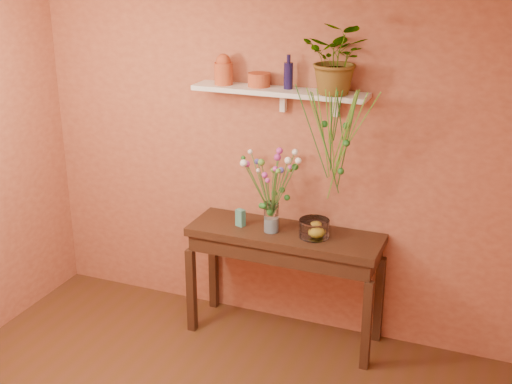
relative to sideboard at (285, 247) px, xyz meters
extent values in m
cube|color=#B96A4A|center=(-0.16, 0.26, 0.59)|extent=(4.00, 0.04, 2.70)
cube|color=#3C2314|center=(0.00, 0.00, 0.10)|extent=(1.47, 0.47, 0.06)
cube|color=#3C2314|center=(0.00, 0.00, 0.00)|extent=(1.41, 0.43, 0.13)
cube|color=#3C2314|center=(-0.70, -0.20, -0.41)|extent=(0.06, 0.06, 0.70)
cube|color=#3C2314|center=(0.70, -0.20, -0.41)|extent=(0.06, 0.06, 0.70)
cube|color=#3C2314|center=(-0.70, 0.20, -0.41)|extent=(0.06, 0.06, 0.70)
cube|color=#3C2314|center=(0.70, 0.20, -0.41)|extent=(0.06, 0.06, 0.70)
cube|color=white|center=(-0.11, 0.13, 1.16)|extent=(1.30, 0.24, 0.04)
cube|color=white|center=(-0.11, 0.22, 1.07)|extent=(0.04, 0.05, 0.15)
cube|color=white|center=(0.29, 0.22, 1.07)|extent=(0.04, 0.05, 0.15)
cylinder|color=#BC3B20|center=(-0.54, 0.12, 1.26)|extent=(0.14, 0.14, 0.16)
sphere|color=#BC3B20|center=(-0.54, 0.12, 1.35)|extent=(0.11, 0.11, 0.11)
cylinder|color=#BC3B20|center=(-0.27, 0.15, 1.23)|extent=(0.18, 0.18, 0.10)
cylinder|color=#17113C|center=(-0.05, 0.15, 1.27)|extent=(0.08, 0.08, 0.19)
cylinder|color=#17113C|center=(-0.05, 0.15, 1.39)|extent=(0.03, 0.03, 0.06)
imported|color=#216221|center=(0.33, 0.10, 1.42)|extent=(0.47, 0.41, 0.50)
cylinder|color=#216221|center=(0.37, -0.15, 0.95)|extent=(0.10, 0.37, 0.62)
cylinder|color=#58A12B|center=(0.32, -0.06, 0.97)|extent=(0.03, 0.14, 0.57)
cylinder|color=#58A12B|center=(0.36, -0.10, 0.92)|extent=(0.01, 0.23, 0.67)
cylinder|color=#216221|center=(0.45, -0.04, 0.89)|extent=(0.16, 0.18, 0.74)
cylinder|color=#58A12B|center=(0.47, -0.01, 1.06)|extent=(0.11, 0.11, 0.39)
cylinder|color=#58A12B|center=(0.42, -0.05, 0.85)|extent=(0.20, 0.08, 0.82)
cylinder|color=#216221|center=(0.38, -0.05, 1.06)|extent=(0.10, 0.17, 0.40)
cylinder|color=#58A12B|center=(0.28, -0.13, 1.01)|extent=(0.05, 0.28, 0.50)
cylinder|color=#58A12B|center=(0.35, -0.05, 1.05)|extent=(0.09, 0.14, 0.41)
cylinder|color=#216221|center=(0.37, -0.09, 1.05)|extent=(0.08, 0.18, 0.41)
cylinder|color=#58A12B|center=(0.28, -0.06, 0.92)|extent=(0.19, 0.16, 0.68)
cylinder|color=#58A12B|center=(0.47, -0.07, 0.90)|extent=(0.27, 0.15, 0.71)
cylinder|color=#216221|center=(0.32, -0.11, 0.87)|extent=(0.16, 0.26, 0.78)
cylinder|color=#58A12B|center=(0.45, -0.08, 0.92)|extent=(0.20, 0.26, 0.68)
cylinder|color=#58A12B|center=(0.52, -0.06, 0.99)|extent=(0.30, 0.07, 0.54)
cylinder|color=#216221|center=(0.39, -0.05, 1.08)|extent=(0.06, 0.03, 0.36)
cylinder|color=#58A12B|center=(0.28, -0.05, 0.93)|extent=(0.07, 0.16, 0.66)
cylinder|color=#58A12B|center=(0.44, -0.09, 0.98)|extent=(0.18, 0.16, 0.56)
cylinder|color=#216221|center=(0.19, -0.02, 0.92)|extent=(0.24, 0.07, 0.67)
sphere|color=#216221|center=(0.46, -0.07, 0.88)|extent=(0.05, 0.05, 0.05)
sphere|color=#216221|center=(0.44, -0.04, 1.00)|extent=(0.05, 0.05, 0.05)
sphere|color=#216221|center=(0.29, -0.04, 0.99)|extent=(0.05, 0.05, 0.05)
sphere|color=#216221|center=(0.41, -0.01, 0.66)|extent=(0.05, 0.05, 0.05)
cylinder|color=white|center=(-0.10, -0.04, 0.24)|extent=(0.11, 0.11, 0.23)
cylinder|color=silver|center=(-0.10, -0.04, 0.18)|extent=(0.10, 0.10, 0.11)
cylinder|color=#386B28|center=(-0.09, -0.09, 0.41)|extent=(0.02, 0.11, 0.31)
sphere|color=#B935A3|center=(-0.09, -0.14, 0.57)|extent=(0.04, 0.04, 0.04)
cylinder|color=#386B28|center=(-0.06, -0.10, 0.47)|extent=(0.08, 0.13, 0.41)
sphere|color=#B935A3|center=(-0.02, -0.16, 0.67)|extent=(0.04, 0.04, 0.04)
cylinder|color=#386B28|center=(-0.03, -0.15, 0.48)|extent=(0.13, 0.23, 0.44)
sphere|color=#639B3D|center=(0.04, -0.26, 0.69)|extent=(0.04, 0.04, 0.04)
cylinder|color=#386B28|center=(-0.05, -0.06, 0.45)|extent=(0.10, 0.05, 0.38)
sphere|color=#4F50C0|center=(-0.01, -0.09, 0.64)|extent=(0.04, 0.04, 0.04)
cylinder|color=#386B28|center=(0.01, -0.06, 0.49)|extent=(0.22, 0.04, 0.46)
sphere|color=white|center=(0.12, -0.07, 0.72)|extent=(0.05, 0.05, 0.05)
cylinder|color=#386B28|center=(-0.03, -0.04, 0.48)|extent=(0.13, 0.01, 0.45)
sphere|color=white|center=(0.03, -0.05, 0.70)|extent=(0.05, 0.05, 0.05)
cylinder|color=#386B28|center=(-0.02, -0.01, 0.45)|extent=(0.17, 0.06, 0.38)
sphere|color=#216221|center=(0.06, 0.01, 0.64)|extent=(0.05, 0.05, 0.05)
cylinder|color=#386B28|center=(-0.04, 0.01, 0.44)|extent=(0.11, 0.11, 0.36)
sphere|color=#B935A3|center=(0.01, 0.06, 0.62)|extent=(0.04, 0.04, 0.04)
cylinder|color=#386B28|center=(-0.05, 0.02, 0.43)|extent=(0.10, 0.12, 0.34)
sphere|color=#639B3D|center=(0.00, 0.08, 0.60)|extent=(0.05, 0.05, 0.05)
cylinder|color=#386B28|center=(-0.04, 0.05, 0.49)|extent=(0.12, 0.18, 0.46)
sphere|color=white|center=(0.02, 0.13, 0.71)|extent=(0.05, 0.05, 0.05)
cylinder|color=#386B28|center=(-0.10, 0.02, 0.47)|extent=(0.01, 0.13, 0.42)
sphere|color=#B935A3|center=(-0.10, 0.08, 0.68)|extent=(0.05, 0.05, 0.05)
cylinder|color=#386B28|center=(-0.09, 0.02, 0.49)|extent=(0.02, 0.14, 0.47)
sphere|color=#B935A3|center=(-0.08, 0.09, 0.73)|extent=(0.05, 0.05, 0.05)
cylinder|color=#386B28|center=(-0.12, 0.04, 0.41)|extent=(0.05, 0.17, 0.30)
sphere|color=#639B3D|center=(-0.15, 0.13, 0.56)|extent=(0.04, 0.04, 0.04)
cylinder|color=#386B28|center=(-0.19, 0.05, 0.43)|extent=(0.18, 0.19, 0.35)
sphere|color=#4F50C0|center=(-0.28, 0.14, 0.61)|extent=(0.04, 0.04, 0.04)
cylinder|color=#386B28|center=(-0.21, 0.04, 0.47)|extent=(0.23, 0.18, 0.43)
sphere|color=white|center=(-0.33, 0.12, 0.68)|extent=(0.04, 0.04, 0.04)
cylinder|color=#386B28|center=(-0.16, -0.01, 0.42)|extent=(0.13, 0.06, 0.32)
sphere|color=white|center=(-0.22, 0.01, 0.58)|extent=(0.03, 0.03, 0.03)
cylinder|color=#386B28|center=(-0.20, -0.05, 0.48)|extent=(0.22, 0.04, 0.43)
sphere|color=#216221|center=(-0.31, -0.07, 0.69)|extent=(0.03, 0.03, 0.03)
cylinder|color=#386B28|center=(-0.17, -0.09, 0.47)|extent=(0.16, 0.11, 0.42)
sphere|color=#B935A3|center=(-0.25, -0.15, 0.67)|extent=(0.05, 0.05, 0.05)
cylinder|color=#386B28|center=(-0.13, -0.06, 0.47)|extent=(0.07, 0.05, 0.42)
sphere|color=#639B3D|center=(-0.16, -0.08, 0.68)|extent=(0.05, 0.05, 0.05)
cylinder|color=#386B28|center=(-0.18, -0.11, 0.48)|extent=(0.16, 0.16, 0.44)
sphere|color=white|center=(-0.25, -0.19, 0.69)|extent=(0.05, 0.05, 0.05)
cylinder|color=#386B28|center=(-0.11, -0.07, 0.43)|extent=(0.04, 0.07, 0.33)
sphere|color=#B935A3|center=(-0.13, -0.10, 0.59)|extent=(0.04, 0.04, 0.04)
sphere|color=#216221|center=(-0.07, 0.12, 0.41)|extent=(0.05, 0.05, 0.05)
sphere|color=#216221|center=(-0.07, -0.13, 0.32)|extent=(0.05, 0.05, 0.05)
sphere|color=#216221|center=(-0.11, 0.06, 0.40)|extent=(0.05, 0.05, 0.05)
sphere|color=#216221|center=(-0.10, -0.19, 0.39)|extent=(0.05, 0.05, 0.05)
sphere|color=#216221|center=(-0.17, -0.05, 0.33)|extent=(0.05, 0.05, 0.05)
sphere|color=#216221|center=(0.02, -0.01, 0.41)|extent=(0.05, 0.05, 0.05)
cylinder|color=white|center=(0.23, -0.02, 0.20)|extent=(0.22, 0.22, 0.13)
cylinder|color=white|center=(0.23, -0.02, 0.14)|extent=(0.22, 0.22, 0.01)
sphere|color=yellow|center=(0.24, -0.01, 0.18)|extent=(0.08, 0.08, 0.08)
cube|color=teal|center=(-0.35, -0.03, 0.20)|extent=(0.08, 0.07, 0.13)
camera|label=1|loc=(1.54, -4.40, 2.16)|focal=47.46mm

